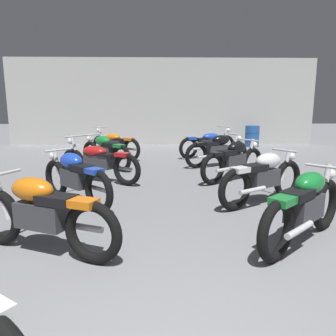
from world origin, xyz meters
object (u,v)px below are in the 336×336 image
object	(u,v)px
motorcycle_left_row_5	(115,144)
motorcycle_right_row_3	(234,160)
motorcycle_left_row_1	(41,213)
motorcycle_left_row_2	(75,177)
motorcycle_left_row_3	(98,161)
motorcycle_left_row_4	(105,151)
motorcycle_right_row_2	(264,177)
motorcycle_right_row_4	(218,150)
motorcycle_right_row_5	(208,143)
motorcycle_right_row_1	(305,206)
oil_drum	(252,136)

from	to	relation	value
motorcycle_left_row_5	motorcycle_right_row_3	bearing A→B (deg)	-47.07
motorcycle_right_row_3	motorcycle_left_row_5	bearing A→B (deg)	132.93
motorcycle_left_row_1	motorcycle_right_row_3	bearing A→B (deg)	49.91
motorcycle_left_row_2	motorcycle_left_row_3	distance (m)	1.63
motorcycle_left_row_4	motorcycle_right_row_2	xyz separation A→B (m)	(3.13, -3.22, 0.00)
motorcycle_right_row_4	motorcycle_right_row_3	bearing A→B (deg)	-88.44
motorcycle_left_row_3	motorcycle_left_row_4	bearing A→B (deg)	93.79
motorcycle_left_row_2	motorcycle_right_row_3	distance (m)	3.43
motorcycle_right_row_2	motorcycle_right_row_5	world-z (taller)	motorcycle_right_row_5
motorcycle_right_row_5	motorcycle_right_row_1	bearing A→B (deg)	-89.11
motorcycle_right_row_2	motorcycle_left_row_2	bearing A→B (deg)	178.67
motorcycle_left_row_3	motorcycle_left_row_4	world-z (taller)	motorcycle_left_row_3
motorcycle_right_row_1	motorcycle_right_row_2	distance (m)	1.58
motorcycle_left_row_1	oil_drum	distance (m)	10.77
motorcycle_left_row_4	motorcycle_left_row_5	size ratio (longest dim) A/B	0.88
motorcycle_left_row_2	motorcycle_right_row_2	distance (m)	3.11
motorcycle_left_row_3	motorcycle_right_row_4	world-z (taller)	motorcycle_left_row_3
motorcycle_left_row_2	motorcycle_right_row_3	world-z (taller)	same
motorcycle_left_row_2	motorcycle_left_row_5	size ratio (longest dim) A/B	0.86
oil_drum	motorcycle_right_row_5	bearing A→B (deg)	-129.14
motorcycle_right_row_2	motorcycle_right_row_4	bearing A→B (deg)	92.38
motorcycle_left_row_1	oil_drum	world-z (taller)	motorcycle_left_row_1
motorcycle_left_row_2	motorcycle_left_row_4	world-z (taller)	same
motorcycle_right_row_1	motorcycle_left_row_5	bearing A→B (deg)	115.26
motorcycle_right_row_5	motorcycle_left_row_3	bearing A→B (deg)	-130.82
motorcycle_left_row_3	motorcycle_right_row_1	world-z (taller)	motorcycle_left_row_3
motorcycle_right_row_1	motorcycle_left_row_4	bearing A→B (deg)	122.89
motorcycle_right_row_3	motorcycle_left_row_2	bearing A→B (deg)	-151.48
motorcycle_left_row_4	motorcycle_right_row_4	distance (m)	3.00
motorcycle_right_row_1	motorcycle_right_row_3	distance (m)	3.28
motorcycle_left_row_5	motorcycle_right_row_2	world-z (taller)	motorcycle_left_row_5
motorcycle_left_row_2	motorcycle_right_row_2	world-z (taller)	same
motorcycle_left_row_1	motorcycle_right_row_5	bearing A→B (deg)	67.13
motorcycle_left_row_1	motorcycle_left_row_3	world-z (taller)	motorcycle_left_row_3
motorcycle_left_row_2	motorcycle_right_row_2	xyz separation A→B (m)	(3.11, -0.07, 0.00)
motorcycle_left_row_2	motorcycle_right_row_2	size ratio (longest dim) A/B	0.86
motorcycle_left_row_1	motorcycle_right_row_5	size ratio (longest dim) A/B	0.94
motorcycle_left_row_3	motorcycle_right_row_4	distance (m)	3.35
motorcycle_right_row_2	motorcycle_left_row_1	bearing A→B (deg)	-149.82
motorcycle_left_row_1	motorcycle_right_row_4	size ratio (longest dim) A/B	1.00
motorcycle_right_row_3	motorcycle_right_row_4	bearing A→B (deg)	91.56
motorcycle_right_row_3	motorcycle_right_row_2	bearing A→B (deg)	-86.81
motorcycle_left_row_4	motorcycle_right_row_2	world-z (taller)	same
motorcycle_left_row_1	motorcycle_left_row_2	world-z (taller)	same
motorcycle_right_row_1	oil_drum	bearing A→B (deg)	77.34
motorcycle_left_row_3	motorcycle_right_row_1	size ratio (longest dim) A/B	1.24
motorcycle_left_row_3	motorcycle_right_row_1	distance (m)	4.44
motorcycle_left_row_5	oil_drum	size ratio (longest dim) A/B	2.01
motorcycle_right_row_1	motorcycle_right_row_5	xyz separation A→B (m)	(-0.10, 6.63, -0.01)
motorcycle_right_row_4	motorcycle_left_row_3	bearing A→B (deg)	-149.57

